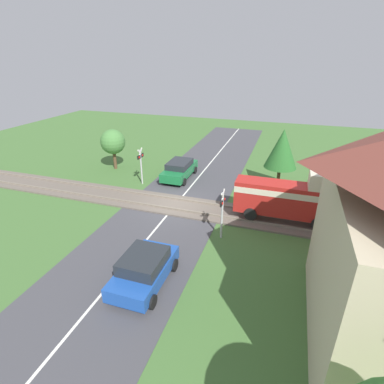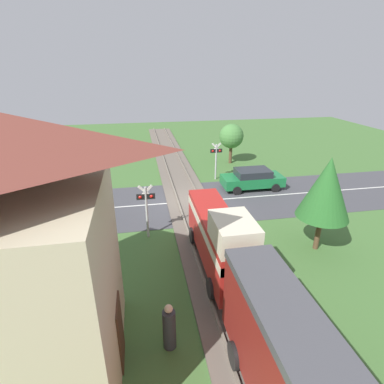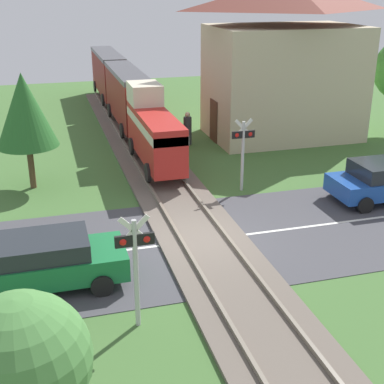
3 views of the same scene
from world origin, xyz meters
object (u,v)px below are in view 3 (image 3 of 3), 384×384
object	(u,v)px
train	(125,93)
crossing_signal_west_approach	(135,256)
crossing_signal_east_approach	(243,145)
station_building	(284,63)
car_near_crossing	(44,261)
pedestrian_by_station	(188,130)
car_far_side	(381,180)

from	to	relation	value
train	crossing_signal_west_approach	bearing A→B (deg)	-98.36
crossing_signal_east_approach	station_building	world-z (taller)	station_building
car_near_crossing	crossing_signal_west_approach	distance (m)	3.31
pedestrian_by_station	crossing_signal_east_approach	bearing A→B (deg)	-86.91
station_building	car_near_crossing	bearing A→B (deg)	-135.52
pedestrian_by_station	station_building	bearing A→B (deg)	2.03
train	crossing_signal_east_approach	xyz separation A→B (m)	(2.75, -11.10, -0.05)
car_near_crossing	crossing_signal_east_approach	distance (m)	9.25
car_far_side	crossing_signal_west_approach	distance (m)	11.42
car_near_crossing	train	bearing A→B (deg)	73.63
crossing_signal_west_approach	car_near_crossing	bearing A→B (deg)	130.97
train	crossing_signal_west_approach	xyz separation A→B (m)	(-2.75, -18.71, -0.05)
train	car_far_side	world-z (taller)	train
car_far_side	crossing_signal_west_approach	bearing A→B (deg)	-152.55
car_near_crossing	crossing_signal_west_approach	xyz separation A→B (m)	(2.05, -2.36, 1.08)
train	car_far_side	distance (m)	15.38
train	crossing_signal_east_approach	world-z (taller)	train
station_building	crossing_signal_west_approach	bearing A→B (deg)	-125.38
train	pedestrian_by_station	size ratio (longest dim) A/B	13.14
crossing_signal_west_approach	pedestrian_by_station	distance (m)	15.21
car_near_crossing	crossing_signal_east_approach	xyz separation A→B (m)	(7.55, 5.24, 1.08)
crossing_signal_west_approach	pedestrian_by_station	xyz separation A→B (m)	(5.14, 14.27, -1.10)
train	crossing_signal_west_approach	distance (m)	18.91
pedestrian_by_station	car_far_side	bearing A→B (deg)	-61.25
crossing_signal_east_approach	car_near_crossing	bearing A→B (deg)	-145.23
crossing_signal_east_approach	pedestrian_by_station	world-z (taller)	crossing_signal_east_approach
car_far_side	crossing_signal_east_approach	xyz separation A→B (m)	(-4.59, 2.36, 1.06)
car_far_side	pedestrian_by_station	distance (m)	10.30
car_near_crossing	station_building	xyz separation A→B (m)	(12.31, 12.09, 3.00)
car_far_side	crossing_signal_east_approach	size ratio (longest dim) A/B	1.30
train	pedestrian_by_station	bearing A→B (deg)	-61.69
crossing_signal_west_approach	station_building	size ratio (longest dim) A/B	0.36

